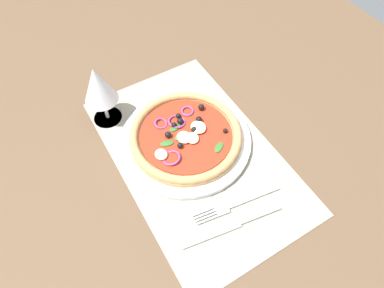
{
  "coord_description": "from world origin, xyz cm",
  "views": [
    {
      "loc": [
        -33.21,
        20.44,
        60.28
      ],
      "look_at": [
        1.13,
        0.0,
        2.59
      ],
      "focal_mm": 31.58,
      "sensor_mm": 36.0,
      "label": 1
    }
  ],
  "objects_px": {
    "wine_glass": "(98,87)",
    "fork": "(233,205)",
    "plate": "(185,140)",
    "knife": "(230,225)",
    "pizza": "(185,135)"
  },
  "relations": [
    {
      "from": "pizza",
      "to": "knife",
      "type": "xyz_separation_m",
      "value": [
        -0.21,
        0.02,
        -0.02
      ]
    },
    {
      "from": "plate",
      "to": "knife",
      "type": "xyz_separation_m",
      "value": [
        -0.21,
        0.02,
        -0.0
      ]
    },
    {
      "from": "plate",
      "to": "pizza",
      "type": "height_order",
      "value": "pizza"
    },
    {
      "from": "wine_glass",
      "to": "fork",
      "type": "bearing_deg",
      "value": -159.72
    },
    {
      "from": "plate",
      "to": "knife",
      "type": "bearing_deg",
      "value": 173.79
    },
    {
      "from": "fork",
      "to": "pizza",
      "type": "bearing_deg",
      "value": -80.34
    },
    {
      "from": "pizza",
      "to": "knife",
      "type": "bearing_deg",
      "value": 173.78
    },
    {
      "from": "pizza",
      "to": "fork",
      "type": "xyz_separation_m",
      "value": [
        -0.18,
        -0.0,
        -0.02
      ]
    },
    {
      "from": "pizza",
      "to": "knife",
      "type": "distance_m",
      "value": 0.21
    },
    {
      "from": "fork",
      "to": "wine_glass",
      "type": "distance_m",
      "value": 0.36
    },
    {
      "from": "plate",
      "to": "pizza",
      "type": "xyz_separation_m",
      "value": [
        0.0,
        -0.0,
        0.02
      ]
    },
    {
      "from": "fork",
      "to": "wine_glass",
      "type": "bearing_deg",
      "value": -61.5
    },
    {
      "from": "plate",
      "to": "fork",
      "type": "bearing_deg",
      "value": -178.56
    },
    {
      "from": "knife",
      "to": "wine_glass",
      "type": "distance_m",
      "value": 0.38
    },
    {
      "from": "plate",
      "to": "knife",
      "type": "height_order",
      "value": "plate"
    }
  ]
}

